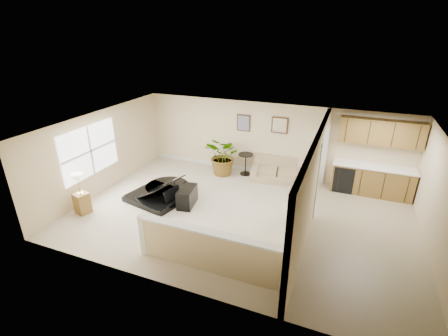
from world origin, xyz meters
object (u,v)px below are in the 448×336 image
at_px(piano_bench, 187,197).
at_px(accent_table, 246,161).
at_px(palm_plant, 224,156).
at_px(loveseat, 278,169).
at_px(small_plant, 302,186).
at_px(lamp_stand, 81,197).
at_px(piano, 158,178).

height_order(piano_bench, accent_table, accent_table).
bearing_deg(palm_plant, loveseat, 10.89).
distance_m(loveseat, small_plant, 1.18).
relative_size(small_plant, lamp_stand, 0.42).
height_order(piano, small_plant, piano).
height_order(palm_plant, small_plant, palm_plant).
bearing_deg(loveseat, accent_table, 174.34).
bearing_deg(piano_bench, palm_plant, 85.02).
distance_m(piano, accent_table, 3.19).
bearing_deg(small_plant, accent_table, 162.17).
bearing_deg(loveseat, small_plant, -46.45).
distance_m(accent_table, palm_plant, 0.77).
xyz_separation_m(loveseat, accent_table, (-1.14, -0.06, 0.11)).
bearing_deg(loveseat, lamp_stand, -145.77).
bearing_deg(lamp_stand, small_plant, 32.40).
relative_size(piano_bench, accent_table, 1.06).
height_order(palm_plant, lamp_stand, palm_plant).
relative_size(piano_bench, palm_plant, 0.52).
bearing_deg(accent_table, lamp_stand, -129.39).
height_order(loveseat, palm_plant, palm_plant).
relative_size(loveseat, accent_table, 2.46).
xyz_separation_m(piano, piano_bench, (1.03, -0.11, -0.36)).
bearing_deg(accent_table, piano_bench, -108.45).
xyz_separation_m(piano_bench, accent_table, (0.89, 2.66, 0.22)).
bearing_deg(small_plant, piano_bench, -145.86).
height_order(small_plant, lamp_stand, lamp_stand).
distance_m(piano_bench, lamp_stand, 2.89).
distance_m(piano_bench, accent_table, 2.81).
xyz_separation_m(palm_plant, small_plant, (2.74, -0.37, -0.46)).
relative_size(piano_bench, loveseat, 0.43).
height_order(accent_table, small_plant, accent_table).
distance_m(piano_bench, palm_plant, 2.41).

